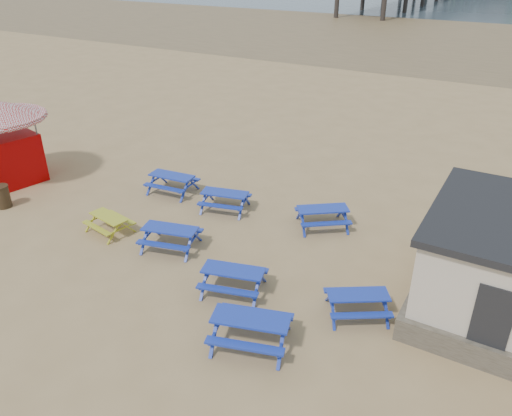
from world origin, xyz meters
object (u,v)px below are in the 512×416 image
Objects in this scene: picnic_table_yellow at (109,224)px; litter_bin at (2,196)px; ice_cream_kiosk at (0,132)px; picnic_table_blue_a at (172,184)px; picnic_table_blue_b at (225,201)px.

picnic_table_yellow is 1.92× the size of litter_bin.
ice_cream_kiosk is (-7.30, 1.18, 2.01)m from picnic_table_yellow.
picnic_table_blue_a is 3.92m from picnic_table_yellow.
picnic_table_blue_a is 2.89m from picnic_table_blue_b.
picnic_table_blue_b is 9.11m from litter_bin.
picnic_table_yellow is at bearing -93.97° from picnic_table_blue_a.
litter_bin is (-5.13, -4.59, 0.07)m from picnic_table_blue_a.
picnic_table_yellow is 7.66m from ice_cream_kiosk.
ice_cream_kiosk is (-7.16, -2.74, 1.94)m from picnic_table_blue_a.
picnic_table_blue_b is 2.30× the size of litter_bin.
litter_bin is at bearing -165.82° from picnic_table_blue_b.
litter_bin is at bearing -30.40° from ice_cream_kiosk.
picnic_table_blue_b is at bearing -10.69° from picnic_table_blue_a.
litter_bin reaches higher than picnic_table_blue_b.
picnic_table_blue_b is at bearing 25.90° from ice_cream_kiosk.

